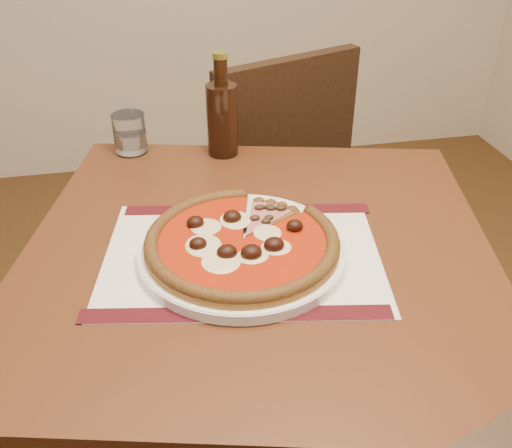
{
  "coord_description": "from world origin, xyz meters",
  "views": [
    {
      "loc": [
        0.67,
        0.34,
        1.31
      ],
      "look_at": [
        0.84,
        1.15,
        0.78
      ],
      "focal_mm": 40.0,
      "sensor_mm": 36.0,
      "label": 1
    }
  ],
  "objects_px": {
    "plate": "(242,251)",
    "pizza": "(242,241)",
    "water_glass": "(130,133)",
    "table": "(258,290)",
    "bottle": "(222,116)",
    "chair_far": "(264,181)"
  },
  "relations": [
    {
      "from": "chair_far",
      "to": "plate",
      "type": "relative_size",
      "value": 2.6
    },
    {
      "from": "pizza",
      "to": "water_glass",
      "type": "xyz_separation_m",
      "value": [
        -0.17,
        0.45,
        0.01
      ]
    },
    {
      "from": "bottle",
      "to": "chair_far",
      "type": "bearing_deg",
      "value": 60.71
    },
    {
      "from": "pizza",
      "to": "bottle",
      "type": "xyz_separation_m",
      "value": [
        0.03,
        0.4,
        0.06
      ]
    },
    {
      "from": "chair_far",
      "to": "bottle",
      "type": "bearing_deg",
      "value": 39.25
    },
    {
      "from": "table",
      "to": "plate",
      "type": "distance_m",
      "value": 0.12
    },
    {
      "from": "plate",
      "to": "bottle",
      "type": "xyz_separation_m",
      "value": [
        0.03,
        0.4,
        0.08
      ]
    },
    {
      "from": "table",
      "to": "pizza",
      "type": "relative_size",
      "value": 3.01
    },
    {
      "from": "water_glass",
      "to": "bottle",
      "type": "height_order",
      "value": "bottle"
    },
    {
      "from": "table",
      "to": "water_glass",
      "type": "bearing_deg",
      "value": 115.92
    },
    {
      "from": "plate",
      "to": "pizza",
      "type": "xyz_separation_m",
      "value": [
        -0.0,
        -0.0,
        0.02
      ]
    },
    {
      "from": "table",
      "to": "chair_far",
      "type": "distance_m",
      "value": 0.68
    },
    {
      "from": "table",
      "to": "pizza",
      "type": "distance_m",
      "value": 0.14
    },
    {
      "from": "plate",
      "to": "table",
      "type": "bearing_deg",
      "value": 39.37
    },
    {
      "from": "chair_far",
      "to": "pizza",
      "type": "distance_m",
      "value": 0.75
    },
    {
      "from": "plate",
      "to": "water_glass",
      "type": "relative_size",
      "value": 3.9
    },
    {
      "from": "table",
      "to": "water_glass",
      "type": "xyz_separation_m",
      "value": [
        -0.21,
        0.42,
        0.15
      ]
    },
    {
      "from": "pizza",
      "to": "chair_far",
      "type": "bearing_deg",
      "value": 74.58
    },
    {
      "from": "pizza",
      "to": "bottle",
      "type": "distance_m",
      "value": 0.4
    },
    {
      "from": "water_glass",
      "to": "table",
      "type": "bearing_deg",
      "value": -64.08
    },
    {
      "from": "plate",
      "to": "pizza",
      "type": "distance_m",
      "value": 0.02
    },
    {
      "from": "water_glass",
      "to": "bottle",
      "type": "relative_size",
      "value": 0.39
    }
  ]
}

